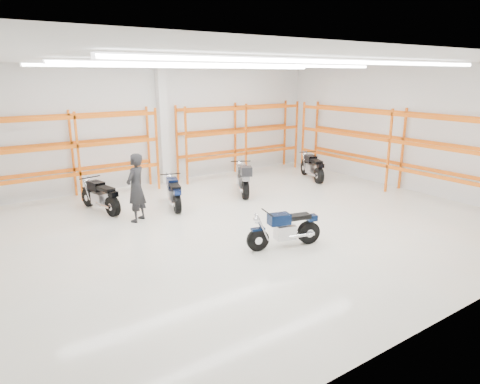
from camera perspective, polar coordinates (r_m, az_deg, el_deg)
ground at (r=12.41m, az=1.50°, el=-4.12°), size 14.00×14.00×0.00m
room_shell at (r=11.75m, az=1.54°, el=11.18°), size 14.02×12.02×4.51m
motorcycle_main at (r=10.66m, az=6.33°, el=-4.96°), size 1.94×0.80×0.97m
motorcycle_back_a at (r=13.93m, az=-18.04°, el=-0.63°), size 0.77×2.07×1.03m
motorcycle_back_b at (r=13.89m, az=-8.83°, el=-0.17°), size 0.87×1.97×0.99m
motorcycle_back_c at (r=15.17m, az=0.42°, el=1.74°), size 1.28×2.15×1.18m
motorcycle_back_d at (r=17.63m, az=9.65°, el=3.22°), size 1.02×2.06×1.06m
standing_man at (r=12.65m, az=-13.70°, el=0.55°), size 0.87×0.82×2.00m
structural_column at (r=16.86m, az=-10.27°, el=8.69°), size 0.32×0.32×4.50m
pallet_racking_back_left at (r=15.51m, az=-21.19°, el=5.61°), size 5.67×0.87×3.00m
pallet_racking_back_right at (r=18.29m, az=0.07°, el=7.97°), size 5.67×0.87×3.00m
pallet_racking_side at (r=16.54m, az=20.16°, el=6.35°), size 0.87×9.07×3.00m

